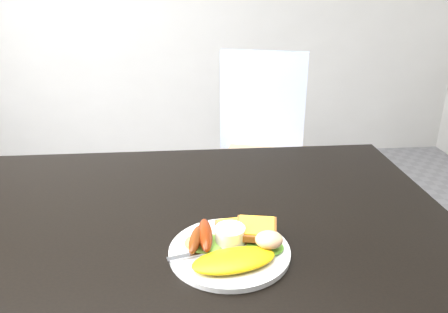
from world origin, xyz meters
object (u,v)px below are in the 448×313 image
object	(u,v)px
dining_chair	(268,164)
plate	(230,252)
dining_table	(181,224)
person	(212,99)

from	to	relation	value
dining_chair	plate	bearing A→B (deg)	-87.64
dining_table	person	xyz separation A→B (m)	(0.11, 0.65, 0.11)
dining_chair	person	distance (m)	0.57
dining_chair	plate	size ratio (longest dim) A/B	1.77
dining_table	plate	distance (m)	0.18
dining_chair	person	world-z (taller)	person
person	plate	world-z (taller)	person
plate	person	bearing A→B (deg)	88.65
dining_table	dining_chair	world-z (taller)	dining_table
dining_chair	plate	xyz separation A→B (m)	(-0.29, -1.12, 0.31)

